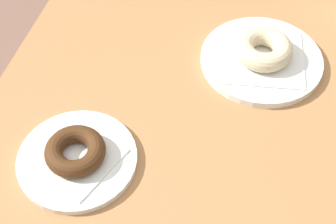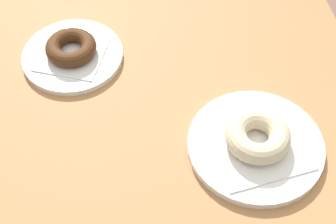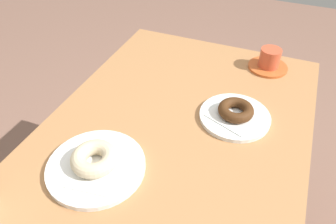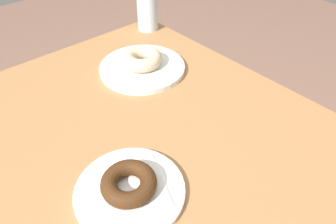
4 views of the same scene
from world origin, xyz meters
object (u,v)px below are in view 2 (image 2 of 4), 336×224
at_px(donut_chocolate_ring, 73,47).
at_px(plate_sugar_ring, 257,145).
at_px(plate_chocolate_ring, 74,56).
at_px(donut_sugar_ring, 260,136).

bearing_deg(donut_chocolate_ring, plate_sugar_ring, -41.03).
bearing_deg(plate_chocolate_ring, plate_sugar_ring, -41.03).
xyz_separation_m(plate_sugar_ring, donut_sugar_ring, (0.00, 0.00, 0.03)).
relative_size(plate_chocolate_ring, donut_sugar_ring, 1.78).
bearing_deg(plate_sugar_ring, plate_chocolate_ring, 138.97).
height_order(plate_chocolate_ring, donut_chocolate_ring, donut_chocolate_ring).
xyz_separation_m(donut_chocolate_ring, plate_sugar_ring, (0.31, -0.27, -0.02)).
relative_size(donut_chocolate_ring, donut_sugar_ring, 0.89).
xyz_separation_m(plate_chocolate_ring, donut_sugar_ring, (0.31, -0.27, 0.03)).
height_order(donut_chocolate_ring, donut_sugar_ring, donut_sugar_ring).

